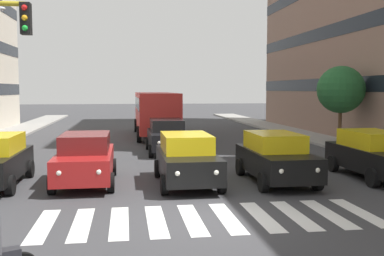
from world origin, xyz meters
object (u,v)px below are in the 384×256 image
Objects in this scene: bus_behind_traffic at (155,109)px; street_tree_2 at (341,90)px; car_row2_0 at (167,136)px; car_3 at (85,158)px; car_0 at (374,154)px; car_1 at (275,157)px; car_2 at (187,159)px.

bus_behind_traffic is 2.38× the size of street_tree_2.
car_3 is at bearing 64.06° from car_row2_0.
car_0 is at bearing 70.85° from street_tree_2.
car_0 is 1.00× the size of car_row2_0.
car_1 is 11.64m from street_tree_2.
car_1 is at bearing 52.74° from street_tree_2.
street_tree_2 is (-3.10, -8.91, 2.33)m from car_0.
street_tree_2 is (-10.03, 7.20, 1.36)m from bus_behind_traffic.
street_tree_2 reaches higher than bus_behind_traffic.
car_2 is 1.00× the size of car_3.
car_2 is at bearing 41.92° from street_tree_2.
street_tree_2 is at bearing -127.26° from car_1.
car_1 and car_3 have the same top height.
car_3 is 1.01× the size of street_tree_2.
car_1 and car_2 have the same top height.
car_0 is at bearing -179.24° from car_2.
car_3 is at bearing 31.99° from street_tree_2.
street_tree_2 is at bearing -109.15° from car_0.
street_tree_2 reaches higher than car_0.
car_1 is 1.01× the size of street_tree_2.
car_row2_0 is 8.55m from bus_behind_traffic.
car_0 is 10.28m from car_row2_0.
car_1 is 0.42× the size of bus_behind_traffic.
car_0 is 9.72m from street_tree_2.
car_1 and car_row2_0 have the same top height.
car_1 is 8.37m from car_row2_0.
bus_behind_traffic is 12.42m from street_tree_2.
car_1 is at bearing 178.73° from car_2.
car_1 is 1.00× the size of car_2.
car_row2_0 is at bearing -90.19° from car_2.
car_2 is (6.93, 0.09, 0.00)m from car_0.
car_3 and car_row2_0 have the same top height.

